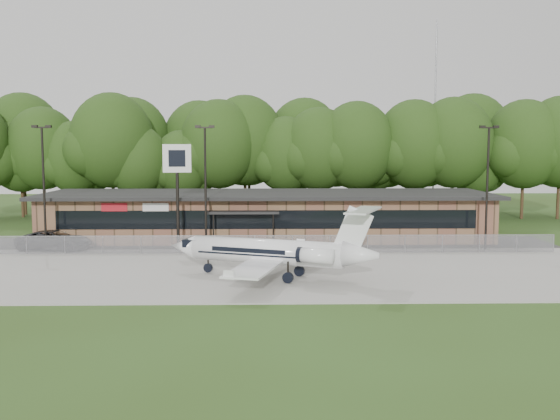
{
  "coord_description": "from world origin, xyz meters",
  "views": [
    {
      "loc": [
        -0.01,
        -33.99,
        8.48
      ],
      "look_at": [
        0.95,
        12.0,
        3.83
      ],
      "focal_mm": 40.0,
      "sensor_mm": 36.0,
      "label": 1
    }
  ],
  "objects_px": {
    "pole_sign": "(177,170)",
    "suv": "(54,240)",
    "terminal": "(267,215)",
    "business_jet": "(275,253)"
  },
  "relations": [
    {
      "from": "suv",
      "to": "business_jet",
      "type": "bearing_deg",
      "value": -115.04
    },
    {
      "from": "business_jet",
      "to": "suv",
      "type": "xyz_separation_m",
      "value": [
        -18.01,
        11.72,
        -0.9
      ]
    },
    {
      "from": "business_jet",
      "to": "pole_sign",
      "type": "distance_m",
      "value": 14.62
    },
    {
      "from": "terminal",
      "to": "pole_sign",
      "type": "height_order",
      "value": "pole_sign"
    },
    {
      "from": "terminal",
      "to": "suv",
      "type": "distance_m",
      "value": 18.84
    },
    {
      "from": "business_jet",
      "to": "pole_sign",
      "type": "relative_size",
      "value": 1.63
    },
    {
      "from": "terminal",
      "to": "business_jet",
      "type": "relative_size",
      "value": 2.89
    },
    {
      "from": "pole_sign",
      "to": "suv",
      "type": "bearing_deg",
      "value": 170.2
    },
    {
      "from": "terminal",
      "to": "suv",
      "type": "bearing_deg",
      "value": -158.87
    },
    {
      "from": "suv",
      "to": "terminal",
      "type": "bearing_deg",
      "value": -60.85
    }
  ]
}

